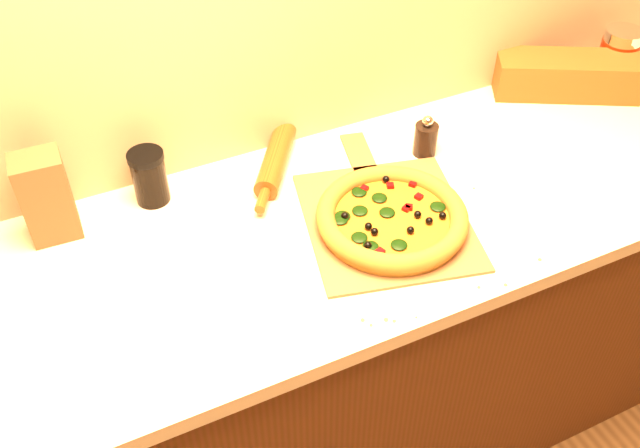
{
  "coord_description": "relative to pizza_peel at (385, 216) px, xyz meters",
  "views": [
    {
      "loc": [
        -0.43,
        0.38,
        1.98
      ],
      "look_at": [
        0.05,
        1.38,
        0.96
      ],
      "focal_mm": 40.0,
      "sensor_mm": 36.0,
      "label": 1
    }
  ],
  "objects": [
    {
      "name": "bread_bag",
      "position": [
        0.71,
        0.24,
        0.05
      ],
      "size": [
        0.4,
        0.3,
        0.11
      ],
      "primitive_type": "cube",
      "rotation": [
        0.0,
        0.0,
        -0.5
      ],
      "color": "brown",
      "rests_on": "countertop"
    },
    {
      "name": "pepper_grinder",
      "position": [
        0.21,
        0.17,
        0.04
      ],
      "size": [
        0.06,
        0.06,
        0.11
      ],
      "color": "black",
      "rests_on": "countertop"
    },
    {
      "name": "coffee_canister",
      "position": [
        0.89,
        0.25,
        0.07
      ],
      "size": [
        0.11,
        0.11,
        0.15
      ],
      "color": "silver",
      "rests_on": "countertop"
    },
    {
      "name": "pizza",
      "position": [
        -0.0,
        -0.04,
        0.03
      ],
      "size": [
        0.33,
        0.33,
        0.05
      ],
      "color": "#AF822B",
      "rests_on": "pizza_peel"
    },
    {
      "name": "paper_bag",
      "position": [
        -0.68,
        0.27,
        0.1
      ],
      "size": [
        0.11,
        0.09,
        0.21
      ],
      "primitive_type": "cube",
      "rotation": [
        0.0,
        0.0,
        -0.05
      ],
      "color": "brown",
      "rests_on": "countertop"
    },
    {
      "name": "rolling_pin",
      "position": [
        -0.14,
        0.29,
        0.02
      ],
      "size": [
        0.25,
        0.36,
        0.06
      ],
      "rotation": [
        0.0,
        0.0,
        0.98
      ],
      "color": "#5E3210",
      "rests_on": "countertop"
    },
    {
      "name": "dark_jar",
      "position": [
        -0.45,
        0.29,
        0.06
      ],
      "size": [
        0.08,
        0.08,
        0.13
      ],
      "color": "black",
      "rests_on": "countertop"
    },
    {
      "name": "pizza_peel",
      "position": [
        0.0,
        0.0,
        0.0
      ],
      "size": [
        0.44,
        0.57,
        0.01
      ],
      "rotation": [
        0.0,
        0.0,
        -0.24
      ],
      "color": "brown",
      "rests_on": "countertop"
    },
    {
      "name": "countertop",
      "position": [
        -0.22,
        0.03,
        -0.02
      ],
      "size": [
        2.84,
        0.68,
        0.04
      ],
      "primitive_type": "cube",
      "color": "beige",
      "rests_on": "cabinet"
    },
    {
      "name": "cabinet",
      "position": [
        -0.22,
        0.03,
        -0.47
      ],
      "size": [
        2.8,
        0.65,
        0.86
      ],
      "primitive_type": "cube",
      "color": "#4D2B10",
      "rests_on": "ground"
    }
  ]
}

